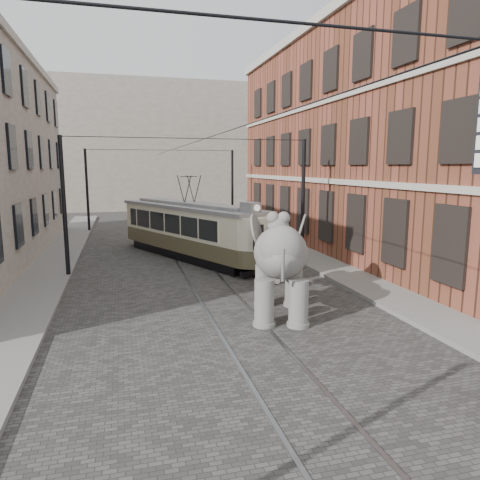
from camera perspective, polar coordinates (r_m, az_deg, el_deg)
name	(u,v)px	position (r m, az deg, el deg)	size (l,w,h in m)	color
ground	(227,309)	(15.02, -1.65, -8.88)	(120.00, 120.00, 0.00)	#474441
tram_rails	(227,309)	(15.02, -1.65, -8.84)	(1.54, 80.00, 0.02)	slate
sidewalk_right	(385,294)	(17.33, 18.16, -6.60)	(2.00, 60.00, 0.15)	slate
sidewalk_left	(14,325)	(14.98, -27.00, -9.68)	(2.00, 60.00, 0.15)	slate
brick_building	(378,144)	(27.01, 17.28, 11.69)	(8.00, 26.00, 12.00)	brown
distant_block	(148,147)	(54.03, -11.79, 11.59)	(28.00, 10.00, 14.00)	gray
catenary	(195,207)	(19.21, -5.75, 4.23)	(11.00, 30.20, 6.00)	black
tram	(190,217)	(23.12, -6.48, 2.91)	(2.22, 10.75, 4.27)	beige
elephant	(280,267)	(14.10, 5.21, -3.45)	(2.85, 5.18, 3.17)	#63615C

